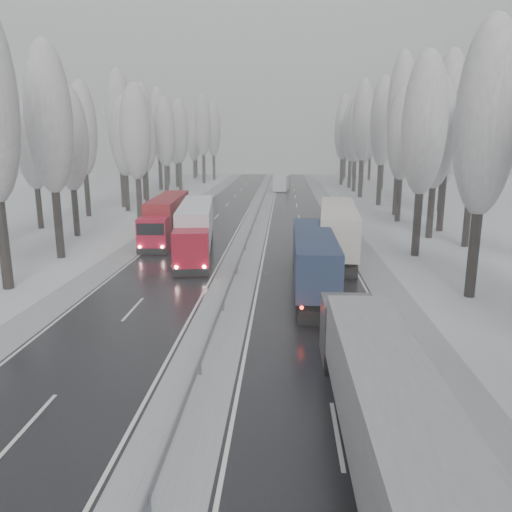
# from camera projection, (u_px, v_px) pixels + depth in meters

# --- Properties ---
(ground) EXTENTS (260.00, 260.00, 0.00)m
(ground) POSITION_uv_depth(u_px,v_px,m) (180.00, 430.00, 16.82)
(ground) COLOR silver
(ground) RESTS_ON ground
(carriageway_right) EXTENTS (7.50, 200.00, 0.03)m
(carriageway_right) POSITION_uv_depth(u_px,v_px,m) (304.00, 247.00, 45.70)
(carriageway_right) COLOR black
(carriageway_right) RESTS_ON ground
(carriageway_left) EXTENTS (7.50, 200.00, 0.03)m
(carriageway_left) POSITION_uv_depth(u_px,v_px,m) (191.00, 245.00, 46.28)
(carriageway_left) COLOR black
(carriageway_left) RESTS_ON ground
(median_slush) EXTENTS (3.00, 200.00, 0.04)m
(median_slush) POSITION_uv_depth(u_px,v_px,m) (247.00, 246.00, 45.99)
(median_slush) COLOR #AAADB2
(median_slush) RESTS_ON ground
(shoulder_right) EXTENTS (2.40, 200.00, 0.04)m
(shoulder_right) POSITION_uv_depth(u_px,v_px,m) (358.00, 247.00, 45.42)
(shoulder_right) COLOR #AAADB2
(shoulder_right) RESTS_ON ground
(shoulder_left) EXTENTS (2.40, 200.00, 0.04)m
(shoulder_left) POSITION_uv_depth(u_px,v_px,m) (138.00, 245.00, 46.56)
(shoulder_left) COLOR #AAADB2
(shoulder_left) RESTS_ON ground
(median_guardrail) EXTENTS (0.12, 200.00, 0.76)m
(median_guardrail) POSITION_uv_depth(u_px,v_px,m) (247.00, 240.00, 45.85)
(median_guardrail) COLOR slate
(median_guardrail) RESTS_ON ground
(tree_16) EXTENTS (3.60, 3.60, 16.53)m
(tree_16) POSITION_uv_depth(u_px,v_px,m) (487.00, 120.00, 28.80)
(tree_16) COLOR black
(tree_16) RESTS_ON ground
(tree_18) EXTENTS (3.60, 3.60, 16.58)m
(tree_18) POSITION_uv_depth(u_px,v_px,m) (424.00, 125.00, 39.88)
(tree_18) COLOR black
(tree_18) RESTS_ON ground
(tree_19) EXTENTS (3.60, 3.60, 14.57)m
(tree_19) POSITION_uv_depth(u_px,v_px,m) (475.00, 142.00, 43.75)
(tree_19) COLOR black
(tree_19) RESTS_ON ground
(tree_20) EXTENTS (3.60, 3.60, 15.71)m
(tree_20) POSITION_uv_depth(u_px,v_px,m) (437.00, 134.00, 47.72)
(tree_20) COLOR black
(tree_20) RESTS_ON ground
(tree_21) EXTENTS (3.60, 3.60, 18.62)m
(tree_21) POSITION_uv_depth(u_px,v_px,m) (449.00, 116.00, 51.07)
(tree_21) COLOR black
(tree_21) RESTS_ON ground
(tree_22) EXTENTS (3.60, 3.60, 15.86)m
(tree_22) POSITION_uv_depth(u_px,v_px,m) (403.00, 134.00, 57.90)
(tree_22) COLOR black
(tree_22) RESTS_ON ground
(tree_23) EXTENTS (3.60, 3.60, 13.55)m
(tree_23) POSITION_uv_depth(u_px,v_px,m) (446.00, 147.00, 61.77)
(tree_23) COLOR black
(tree_23) RESTS_ON ground
(tree_24) EXTENTS (3.60, 3.60, 20.49)m
(tree_24) POSITION_uv_depth(u_px,v_px,m) (401.00, 110.00, 62.45)
(tree_24) COLOR black
(tree_24) RESTS_ON ground
(tree_25) EXTENTS (3.60, 3.60, 19.44)m
(tree_25) POSITION_uv_depth(u_px,v_px,m) (447.00, 117.00, 66.11)
(tree_25) COLOR black
(tree_25) RESTS_ON ground
(tree_26) EXTENTS (3.60, 3.60, 18.78)m
(tree_26) POSITION_uv_depth(u_px,v_px,m) (383.00, 122.00, 72.68)
(tree_26) COLOR black
(tree_26) RESTS_ON ground
(tree_27) EXTENTS (3.60, 3.60, 17.62)m
(tree_27) POSITION_uv_depth(u_px,v_px,m) (425.00, 128.00, 76.34)
(tree_27) COLOR black
(tree_27) RESTS_ON ground
(tree_28) EXTENTS (3.60, 3.60, 19.62)m
(tree_28) POSITION_uv_depth(u_px,v_px,m) (363.00, 121.00, 83.02)
(tree_28) COLOR black
(tree_28) RESTS_ON ground
(tree_29) EXTENTS (3.60, 3.60, 18.11)m
(tree_29) POSITION_uv_depth(u_px,v_px,m) (402.00, 128.00, 86.72)
(tree_29) COLOR black
(tree_29) RESTS_ON ground
(tree_30) EXTENTS (3.60, 3.60, 17.86)m
(tree_30) POSITION_uv_depth(u_px,v_px,m) (356.00, 129.00, 92.74)
(tree_30) COLOR black
(tree_30) RESTS_ON ground
(tree_31) EXTENTS (3.60, 3.60, 18.58)m
(tree_31) POSITION_uv_depth(u_px,v_px,m) (384.00, 127.00, 96.20)
(tree_31) COLOR black
(tree_31) RESTS_ON ground
(tree_32) EXTENTS (3.60, 3.60, 17.33)m
(tree_32) POSITION_uv_depth(u_px,v_px,m) (351.00, 132.00, 100.12)
(tree_32) COLOR black
(tree_32) RESTS_ON ground
(tree_33) EXTENTS (3.60, 3.60, 14.33)m
(tree_33) POSITION_uv_depth(u_px,v_px,m) (364.00, 142.00, 104.26)
(tree_33) COLOR black
(tree_33) RESTS_ON ground
(tree_34) EXTENTS (3.60, 3.60, 17.63)m
(tree_34) POSITION_uv_depth(u_px,v_px,m) (343.00, 132.00, 107.03)
(tree_34) COLOR black
(tree_34) RESTS_ON ground
(tree_35) EXTENTS (3.60, 3.60, 18.25)m
(tree_35) POSITION_uv_depth(u_px,v_px,m) (383.00, 130.00, 110.32)
(tree_35) COLOR black
(tree_35) RESTS_ON ground
(tree_36) EXTENTS (3.60, 3.60, 20.23)m
(tree_36) POSITION_uv_depth(u_px,v_px,m) (344.00, 125.00, 116.16)
(tree_36) COLOR black
(tree_36) RESTS_ON ground
(tree_37) EXTENTS (3.60, 3.60, 16.37)m
(tree_37) POSITION_uv_depth(u_px,v_px,m) (371.00, 136.00, 120.21)
(tree_37) COLOR black
(tree_37) RESTS_ON ground
(tree_38) EXTENTS (3.60, 3.60, 17.97)m
(tree_38) POSITION_uv_depth(u_px,v_px,m) (346.00, 132.00, 126.66)
(tree_38) COLOR black
(tree_38) RESTS_ON ground
(tree_39) EXTENTS (3.60, 3.60, 16.19)m
(tree_39) POSITION_uv_depth(u_px,v_px,m) (355.00, 137.00, 130.65)
(tree_39) COLOR black
(tree_39) RESTS_ON ground
(tree_58) EXTENTS (3.60, 3.60, 17.21)m
(tree_58) POSITION_uv_depth(u_px,v_px,m) (49.00, 120.00, 39.04)
(tree_58) COLOR black
(tree_58) RESTS_ON ground
(tree_60) EXTENTS (3.60, 3.60, 14.84)m
(tree_60) POSITION_uv_depth(u_px,v_px,m) (70.00, 140.00, 48.90)
(tree_60) COLOR black
(tree_60) RESTS_ON ground
(tree_61) EXTENTS (3.60, 3.60, 13.95)m
(tree_61) POSITION_uv_depth(u_px,v_px,m) (33.00, 145.00, 53.24)
(tree_61) COLOR black
(tree_61) RESTS_ON ground
(tree_62) EXTENTS (3.60, 3.60, 16.04)m
(tree_62) POSITION_uv_depth(u_px,v_px,m) (136.00, 133.00, 57.78)
(tree_62) COLOR black
(tree_62) RESTS_ON ground
(tree_63) EXTENTS (3.60, 3.60, 16.88)m
(tree_63) POSITION_uv_depth(u_px,v_px,m) (82.00, 129.00, 61.99)
(tree_63) COLOR black
(tree_63) RESTS_ON ground
(tree_64) EXTENTS (3.60, 3.60, 15.42)m
(tree_64) POSITION_uv_depth(u_px,v_px,m) (124.00, 137.00, 66.85)
(tree_64) COLOR black
(tree_64) RESTS_ON ground
(tree_65) EXTENTS (3.60, 3.60, 19.48)m
(tree_65) POSITION_uv_depth(u_px,v_px,m) (119.00, 118.00, 70.26)
(tree_65) COLOR black
(tree_65) RESTS_ON ground
(tree_66) EXTENTS (3.60, 3.60, 15.23)m
(tree_66) POSITION_uv_depth(u_px,v_px,m) (144.00, 138.00, 76.24)
(tree_66) COLOR black
(tree_66) RESTS_ON ground
(tree_67) EXTENTS (3.60, 3.60, 17.09)m
(tree_67) POSITION_uv_depth(u_px,v_px,m) (142.00, 131.00, 79.94)
(tree_67) COLOR black
(tree_67) RESTS_ON ground
(tree_68) EXTENTS (3.60, 3.60, 16.65)m
(tree_68) POSITION_uv_depth(u_px,v_px,m) (165.00, 133.00, 82.52)
(tree_68) COLOR black
(tree_68) RESTS_ON ground
(tree_69) EXTENTS (3.60, 3.60, 19.35)m
(tree_69) POSITION_uv_depth(u_px,v_px,m) (142.00, 123.00, 86.30)
(tree_69) COLOR black
(tree_69) RESTS_ON ground
(tree_70) EXTENTS (3.60, 3.60, 17.09)m
(tree_70) POSITION_uv_depth(u_px,v_px,m) (179.00, 132.00, 92.25)
(tree_70) COLOR black
(tree_70) RESTS_ON ground
(tree_71) EXTENTS (3.60, 3.60, 19.61)m
(tree_71) POSITION_uv_depth(u_px,v_px,m) (158.00, 124.00, 96.04)
(tree_71) COLOR black
(tree_71) RESTS_ON ground
(tree_72) EXTENTS (3.60, 3.60, 15.11)m
(tree_72) POSITION_uv_depth(u_px,v_px,m) (176.00, 139.00, 101.77)
(tree_72) COLOR black
(tree_72) RESTS_ON ground
(tree_73) EXTENTS (3.60, 3.60, 17.22)m
(tree_73) POSITION_uv_depth(u_px,v_px,m) (166.00, 133.00, 105.51)
(tree_73) COLOR black
(tree_73) RESTS_ON ground
(tree_74) EXTENTS (3.60, 3.60, 19.68)m
(tree_74) POSITION_uv_depth(u_px,v_px,m) (203.00, 126.00, 111.39)
(tree_74) COLOR black
(tree_74) RESTS_ON ground
(tree_75) EXTENTS (3.60, 3.60, 18.60)m
(tree_75) POSITION_uv_depth(u_px,v_px,m) (167.00, 129.00, 115.94)
(tree_75) COLOR black
(tree_75) RESTS_ON ground
(tree_76) EXTENTS (3.60, 3.60, 18.55)m
(tree_76) POSITION_uv_depth(u_px,v_px,m) (213.00, 130.00, 120.63)
(tree_76) COLOR black
(tree_76) RESTS_ON ground
(tree_77) EXTENTS (3.60, 3.60, 14.32)m
(tree_77) POSITION_uv_depth(u_px,v_px,m) (194.00, 141.00, 125.44)
(tree_77) COLOR black
(tree_77) RESTS_ON ground
(tree_78) EXTENTS (3.60, 3.60, 19.55)m
(tree_78) POSITION_uv_depth(u_px,v_px,m) (203.00, 128.00, 127.09)
(tree_78) COLOR black
(tree_78) RESTS_ON ground
(tree_79) EXTENTS (3.60, 3.60, 17.07)m
(tree_79) POSITION_uv_depth(u_px,v_px,m) (195.00, 135.00, 131.49)
(tree_79) COLOR black
(tree_79) RESTS_ON ground
(truck_grey_tarp) EXTENTS (2.38, 14.30, 3.66)m
(truck_grey_tarp) POSITION_uv_depth(u_px,v_px,m) (378.00, 391.00, 15.08)
(truck_grey_tarp) COLOR #414145
(truck_grey_tarp) RESTS_ON ground
(truck_blue_box) EXTENTS (2.50, 15.23, 3.90)m
(truck_blue_box) POSITION_uv_depth(u_px,v_px,m) (313.00, 255.00, 32.40)
(truck_blue_box) COLOR #1B1C45
(truck_blue_box) RESTS_ON ground
(truck_cream_box) EXTENTS (4.01, 17.16, 4.37)m
(truck_cream_box) POSITION_uv_depth(u_px,v_px,m) (338.00, 227.00, 41.13)
(truck_cream_box) COLOR #A49E91
(truck_cream_box) RESTS_ON ground
(box_truck_distant) EXTENTS (3.29, 8.29, 3.01)m
(box_truck_distant) POSITION_uv_depth(u_px,v_px,m) (282.00, 183.00, 95.99)
(box_truck_distant) COLOR #B0B2B7
(box_truck_distant) RESTS_ON ground
(truck_red_white) EXTENTS (4.52, 16.51, 4.20)m
(truck_red_white) POSITION_uv_depth(u_px,v_px,m) (196.00, 226.00, 42.38)
(truck_red_white) COLOR maroon
(truck_red_white) RESTS_ON ground
(truck_red_red) EXTENTS (3.44, 15.84, 4.04)m
(truck_red_red) POSITION_uv_depth(u_px,v_px,m) (167.00, 215.00, 49.18)
(truck_red_red) COLOR #AC0923
(truck_red_red) RESTS_ON ground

